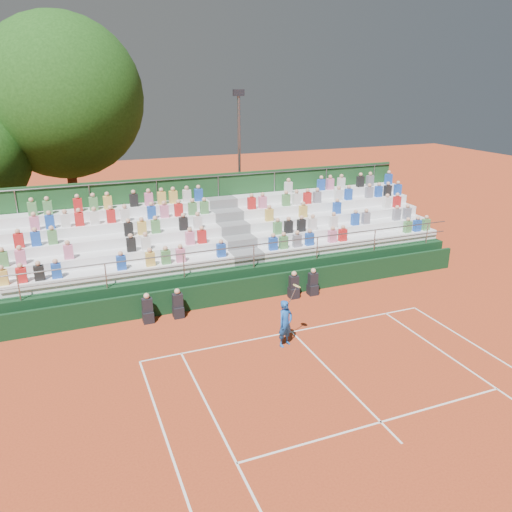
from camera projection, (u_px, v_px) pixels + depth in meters
name	position (u px, v px, depth m)	size (l,w,h in m)	color
ground	(292.00, 332.00, 18.17)	(90.00, 90.00, 0.00)	#AF3F1D
courtside_wall	(259.00, 288.00, 20.80)	(20.00, 0.15, 1.00)	black
line_officials	(237.00, 296.00, 20.02)	(7.41, 0.40, 1.19)	black
grandstand	(233.00, 251.00, 23.44)	(20.00, 5.20, 4.40)	black
tennis_player	(285.00, 323.00, 17.00)	(0.89, 0.60, 2.22)	#1650AB
tree_east	(62.00, 97.00, 25.52)	(8.23, 8.23, 11.98)	#392115
floodlight_mast	(239.00, 154.00, 28.02)	(0.60, 0.25, 8.23)	gray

